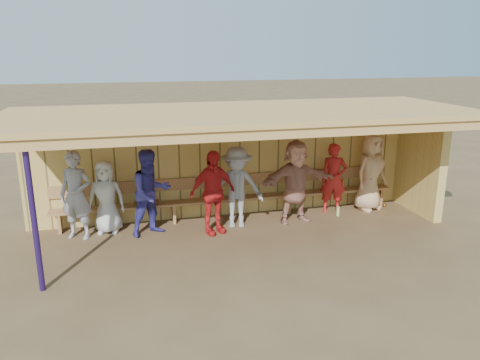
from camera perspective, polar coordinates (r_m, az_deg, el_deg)
name	(u,v)px	position (r m, az deg, el deg)	size (l,w,h in m)	color
ground	(244,235)	(9.48, 0.52, -6.68)	(90.00, 90.00, 0.00)	brown
player_a	(76,195)	(9.58, -19.35, -1.79)	(0.64, 0.42, 1.75)	#94939B
player_b	(106,197)	(9.73, -15.99, -2.04)	(0.73, 0.47, 1.49)	silver
player_c	(151,193)	(9.40, -10.81, -1.52)	(0.85, 0.66, 1.74)	#3A3799
player_d	(213,193)	(9.31, -3.35, -1.53)	(1.00, 0.42, 1.71)	red
player_e	(237,187)	(9.65, -0.41, -0.90)	(1.10, 0.63, 1.70)	gray
player_f	(296,182)	(9.98, 6.80, -0.19)	(1.66, 0.53, 1.79)	tan
player_g	(334,179)	(10.69, 11.34, 0.16)	(0.58, 0.38, 1.59)	red
player_h	(371,172)	(11.08, 15.64, 0.91)	(0.87, 0.56, 1.77)	tan
dugout_structure	(254,145)	(9.71, 1.75, 4.34)	(8.80, 3.20, 2.50)	#D5B05B
bench	(232,194)	(10.31, -1.03, -1.67)	(7.60, 0.34, 0.93)	#B4814D
dugout_equipment	(207,199)	(10.10, -4.09, -2.32)	(5.81, 0.62, 0.80)	orange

